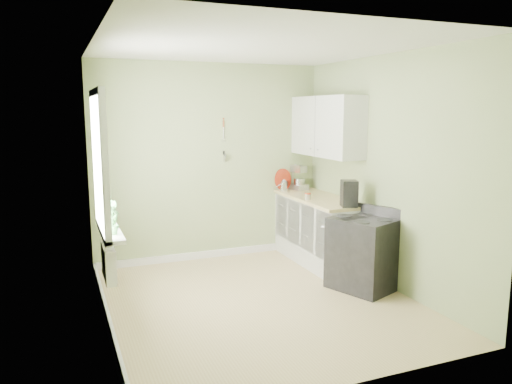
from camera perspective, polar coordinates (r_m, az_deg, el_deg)
name	(u,v)px	position (r m, az deg, el deg)	size (l,w,h in m)	color
floor	(259,303)	(5.58, 0.39, -12.52)	(3.20, 3.60, 0.02)	tan
ceiling	(260,45)	(5.21, 0.42, 16.43)	(3.20, 3.60, 0.02)	white
wall_back	(210,163)	(6.92, -5.33, 3.37)	(3.20, 0.02, 2.70)	#97A772
wall_left	(99,188)	(4.85, -17.47, 0.40)	(0.02, 3.60, 2.70)	#97A772
wall_right	(387,172)	(6.02, 14.73, 2.20)	(0.02, 3.60, 2.70)	#97A772
base_cabinets	(320,232)	(6.84, 7.30, -4.51)	(0.60, 1.60, 0.87)	white
countertop	(320,199)	(6.74, 7.31, -0.77)	(0.64, 1.60, 0.04)	#D7C183
upper_cabinets	(326,126)	(6.80, 8.06, 7.44)	(0.35, 1.40, 0.80)	white
window	(99,164)	(5.12, -17.56, 3.11)	(0.06, 1.14, 1.44)	white
window_sill	(110,230)	(5.24, -16.40, -4.14)	(0.18, 1.14, 0.04)	white
radiator	(109,263)	(5.28, -16.50, -7.77)	(0.12, 0.50, 0.35)	white
wall_utensils	(224,147)	(6.93, -3.70, 5.19)	(0.02, 0.14, 0.58)	#D7C183
stove	(363,253)	(5.96, 12.14, -6.83)	(0.83, 0.85, 0.96)	black
stand_mixer	(297,178)	(7.37, 4.72, 1.62)	(0.26, 0.35, 0.39)	#B2B2B7
kettle	(283,185)	(7.19, 3.16, 0.77)	(0.17, 0.10, 0.17)	silver
coffee_maker	(349,194)	(6.13, 10.57, -0.25)	(0.24, 0.25, 0.32)	black
red_tray	(283,179)	(7.25, 3.11, 1.44)	(0.32, 0.32, 0.02)	#A12711
jar	(308,196)	(6.52, 5.95, -0.51)	(0.08, 0.08, 0.09)	tan
plant_a	(113,219)	(4.91, -16.01, -2.96)	(0.16, 0.11, 0.31)	#3C7C3B
plant_b	(110,215)	(5.15, -16.30, -2.54)	(0.16, 0.13, 0.28)	#3C7C3B
plant_c	(107,209)	(5.49, -16.67, -1.87)	(0.15, 0.15, 0.27)	#3C7C3B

